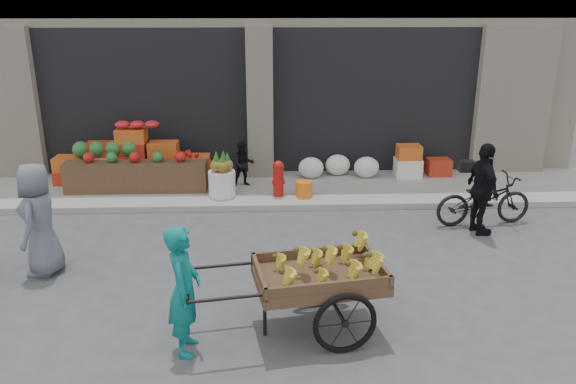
{
  "coord_description": "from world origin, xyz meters",
  "views": [
    {
      "loc": [
        0.15,
        -6.83,
        3.76
      ],
      "look_at": [
        0.44,
        0.9,
        1.1
      ],
      "focal_mm": 35.0,
      "sensor_mm": 36.0,
      "label": 1
    }
  ],
  "objects_px": {
    "fire_hydrant": "(278,177)",
    "seated_person": "(243,164)",
    "bicycle": "(484,200)",
    "orange_bucket": "(304,189)",
    "banana_cart": "(315,272)",
    "pineapple_bin": "(222,183)",
    "vendor_woman": "(184,290)",
    "vendor_grey": "(39,219)",
    "cyclist": "(483,189)"
  },
  "relations": [
    {
      "from": "fire_hydrant",
      "to": "seated_person",
      "type": "relative_size",
      "value": 0.76
    },
    {
      "from": "bicycle",
      "to": "orange_bucket",
      "type": "bearing_deg",
      "value": 60.65
    },
    {
      "from": "fire_hydrant",
      "to": "banana_cart",
      "type": "height_order",
      "value": "banana_cart"
    },
    {
      "from": "orange_bucket",
      "to": "bicycle",
      "type": "bearing_deg",
      "value": -22.3
    },
    {
      "from": "pineapple_bin",
      "to": "banana_cart",
      "type": "bearing_deg",
      "value": -72.73
    },
    {
      "from": "seated_person",
      "to": "bicycle",
      "type": "height_order",
      "value": "seated_person"
    },
    {
      "from": "orange_bucket",
      "to": "banana_cart",
      "type": "distance_m",
      "value": 4.53
    },
    {
      "from": "banana_cart",
      "to": "seated_person",
      "type": "bearing_deg",
      "value": 91.52
    },
    {
      "from": "vendor_woman",
      "to": "vendor_grey",
      "type": "height_order",
      "value": "vendor_grey"
    },
    {
      "from": "seated_person",
      "to": "bicycle",
      "type": "bearing_deg",
      "value": -34.65
    },
    {
      "from": "pineapple_bin",
      "to": "banana_cart",
      "type": "distance_m",
      "value": 4.83
    },
    {
      "from": "fire_hydrant",
      "to": "bicycle",
      "type": "xyz_separation_m",
      "value": [
        3.56,
        -1.3,
        -0.05
      ]
    },
    {
      "from": "vendor_grey",
      "to": "seated_person",
      "type": "bearing_deg",
      "value": 145.04
    },
    {
      "from": "pineapple_bin",
      "to": "vendor_woman",
      "type": "distance_m",
      "value": 4.97
    },
    {
      "from": "vendor_woman",
      "to": "seated_person",
      "type": "bearing_deg",
      "value": -4.77
    },
    {
      "from": "pineapple_bin",
      "to": "banana_cart",
      "type": "relative_size",
      "value": 0.2
    },
    {
      "from": "cyclist",
      "to": "vendor_grey",
      "type": "bearing_deg",
      "value": 92.95
    },
    {
      "from": "orange_bucket",
      "to": "vendor_grey",
      "type": "height_order",
      "value": "vendor_grey"
    },
    {
      "from": "fire_hydrant",
      "to": "cyclist",
      "type": "relative_size",
      "value": 0.45
    },
    {
      "from": "orange_bucket",
      "to": "vendor_woman",
      "type": "xyz_separation_m",
      "value": [
        -1.63,
        -4.86,
        0.49
      ]
    },
    {
      "from": "vendor_grey",
      "to": "bicycle",
      "type": "xyz_separation_m",
      "value": [
        6.99,
        1.6,
        -0.37
      ]
    },
    {
      "from": "vendor_woman",
      "to": "vendor_grey",
      "type": "bearing_deg",
      "value": 48.61
    },
    {
      "from": "orange_bucket",
      "to": "banana_cart",
      "type": "relative_size",
      "value": 0.12
    },
    {
      "from": "seated_person",
      "to": "vendor_woman",
      "type": "distance_m",
      "value": 5.58
    },
    {
      "from": "pineapple_bin",
      "to": "orange_bucket",
      "type": "bearing_deg",
      "value": -3.58
    },
    {
      "from": "fire_hydrant",
      "to": "vendor_woman",
      "type": "height_order",
      "value": "vendor_woman"
    },
    {
      "from": "orange_bucket",
      "to": "vendor_grey",
      "type": "bearing_deg",
      "value": -144.04
    },
    {
      "from": "pineapple_bin",
      "to": "vendor_woman",
      "type": "height_order",
      "value": "vendor_woman"
    },
    {
      "from": "fire_hydrant",
      "to": "orange_bucket",
      "type": "distance_m",
      "value": 0.55
    },
    {
      "from": "pineapple_bin",
      "to": "vendor_woman",
      "type": "bearing_deg",
      "value": -90.35
    },
    {
      "from": "bicycle",
      "to": "vendor_grey",
      "type": "bearing_deg",
      "value": 95.82
    },
    {
      "from": "banana_cart",
      "to": "bicycle",
      "type": "distance_m",
      "value": 4.59
    },
    {
      "from": "fire_hydrant",
      "to": "vendor_grey",
      "type": "bearing_deg",
      "value": -139.78
    },
    {
      "from": "vendor_woman",
      "to": "pineapple_bin",
      "type": "bearing_deg",
      "value": -0.69
    },
    {
      "from": "orange_bucket",
      "to": "banana_cart",
      "type": "xyz_separation_m",
      "value": [
        -0.17,
        -4.5,
        0.49
      ]
    },
    {
      "from": "fire_hydrant",
      "to": "cyclist",
      "type": "bearing_deg",
      "value": -26.9
    },
    {
      "from": "banana_cart",
      "to": "fire_hydrant",
      "type": "bearing_deg",
      "value": 84.46
    },
    {
      "from": "fire_hydrant",
      "to": "seated_person",
      "type": "bearing_deg",
      "value": 137.12
    },
    {
      "from": "banana_cart",
      "to": "vendor_grey",
      "type": "relative_size",
      "value": 1.6
    },
    {
      "from": "orange_bucket",
      "to": "vendor_woman",
      "type": "height_order",
      "value": "vendor_woman"
    },
    {
      "from": "bicycle",
      "to": "fire_hydrant",
      "type": "bearing_deg",
      "value": 62.82
    },
    {
      "from": "vendor_grey",
      "to": "cyclist",
      "type": "bearing_deg",
      "value": 102.61
    },
    {
      "from": "orange_bucket",
      "to": "banana_cart",
      "type": "height_order",
      "value": "banana_cart"
    },
    {
      "from": "pineapple_bin",
      "to": "vendor_woman",
      "type": "xyz_separation_m",
      "value": [
        -0.03,
        -4.96,
        0.39
      ]
    },
    {
      "from": "orange_bucket",
      "to": "banana_cart",
      "type": "bearing_deg",
      "value": -92.17
    },
    {
      "from": "banana_cart",
      "to": "cyclist",
      "type": "bearing_deg",
      "value": 33.49
    },
    {
      "from": "pineapple_bin",
      "to": "fire_hydrant",
      "type": "xyz_separation_m",
      "value": [
        1.1,
        -0.05,
        0.13
      ]
    },
    {
      "from": "banana_cart",
      "to": "cyclist",
      "type": "xyz_separation_m",
      "value": [
        3.03,
        2.84,
        0.02
      ]
    },
    {
      "from": "fire_hydrant",
      "to": "bicycle",
      "type": "distance_m",
      "value": 3.79
    },
    {
      "from": "orange_bucket",
      "to": "cyclist",
      "type": "height_order",
      "value": "cyclist"
    }
  ]
}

